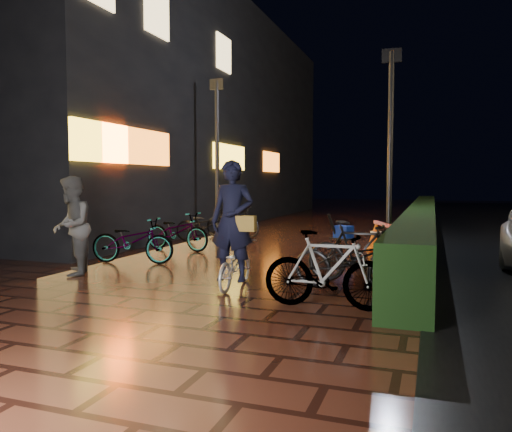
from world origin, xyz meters
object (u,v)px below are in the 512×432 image
at_px(bystander_person, 71,226).
at_px(cyclist, 234,241).
at_px(cart_assembly, 343,233).
at_px(traffic_barrier, 385,239).

height_order(bystander_person, cyclist, cyclist).
bearing_deg(cart_assembly, traffic_barrier, 11.71).
xyz_separation_m(bystander_person, traffic_barrier, (5.18, 4.47, -0.53)).
height_order(traffic_barrier, cart_assembly, cart_assembly).
relative_size(bystander_person, cyclist, 0.88).
bearing_deg(cyclist, cart_assembly, 76.88).
bearing_deg(bystander_person, cart_assembly, 104.31).
relative_size(bystander_person, cart_assembly, 1.87).
bearing_deg(traffic_barrier, cyclist, -113.38).
xyz_separation_m(bystander_person, cyclist, (3.22, -0.06, -0.14)).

